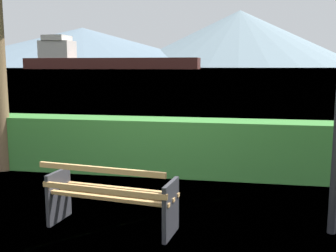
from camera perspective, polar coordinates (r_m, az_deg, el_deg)
ground_plane at (r=5.24m, az=-7.92°, el=-14.26°), size 1400.00×1400.00×0.00m
water_surface at (r=311.08m, az=10.02°, el=8.20°), size 620.00×620.00×0.00m
park_bench at (r=5.04m, az=-8.32°, el=-10.06°), size 1.70×0.79×0.87m
hedge_row at (r=7.52m, az=-1.79°, el=-2.92°), size 9.42×0.72×1.05m
cargo_ship_large at (r=256.18m, az=-10.15°, el=9.44°), size 111.63×17.75×21.17m
distant_hills at (r=577.49m, az=7.36°, el=11.69°), size 877.26×428.50×81.61m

